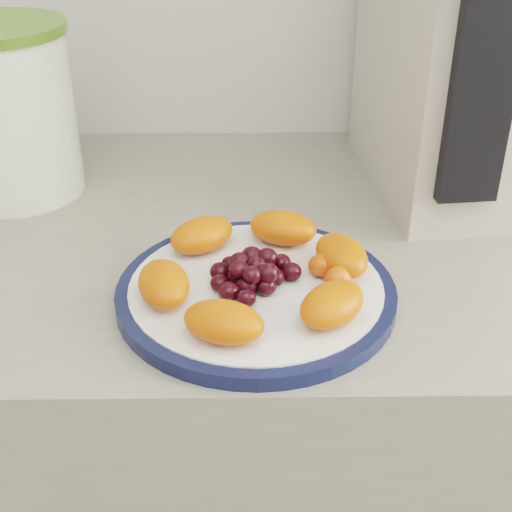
{
  "coord_description": "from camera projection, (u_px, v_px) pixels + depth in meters",
  "views": [
    {
      "loc": [
        -0.03,
        0.46,
        1.3
      ],
      "look_at": [
        -0.02,
        1.04,
        0.95
      ],
      "focal_mm": 50.0,
      "sensor_mm": 36.0,
      "label": 1
    }
  ],
  "objects": [
    {
      "name": "fruit_plate",
      "position": [
        261.0,
        269.0,
        0.69
      ],
      "size": [
        0.24,
        0.24,
        0.03
      ],
      "color": "#E1460D",
      "rests_on": "plate_face"
    },
    {
      "name": "counter",
      "position": [
        271.0,
        488.0,
        1.07
      ],
      "size": [
        3.5,
        0.6,
        0.9
      ],
      "primitive_type": "cube",
      "color": "gray",
      "rests_on": "floor"
    },
    {
      "name": "plate_face",
      "position": [
        256.0,
        292.0,
        0.7
      ],
      "size": [
        0.25,
        0.25,
        0.02
      ],
      "primitive_type": "cylinder",
      "color": "white",
      "rests_on": "counter"
    },
    {
      "name": "cabinet_face",
      "position": [
        271.0,
        502.0,
        1.09
      ],
      "size": [
        3.48,
        0.58,
        0.84
      ],
      "primitive_type": "cube",
      "color": "#7A6049",
      "rests_on": "floor"
    },
    {
      "name": "appliance_panel",
      "position": [
        485.0,
        69.0,
        0.71
      ],
      "size": [
        0.07,
        0.03,
        0.28
      ],
      "primitive_type": "cube",
      "rotation": [
        0.0,
        0.0,
        0.1
      ],
      "color": "black",
      "rests_on": "appliance_body"
    },
    {
      "name": "canister",
      "position": [
        7.0,
        116.0,
        0.87
      ],
      "size": [
        0.21,
        0.21,
        0.2
      ],
      "primitive_type": "cylinder",
      "rotation": [
        0.0,
        0.0,
        0.32
      ],
      "color": "#4F741B",
      "rests_on": "counter"
    },
    {
      "name": "appliance_body",
      "position": [
        477.0,
        35.0,
        0.85
      ],
      "size": [
        0.25,
        0.33,
        0.38
      ],
      "primitive_type": "cube",
      "rotation": [
        0.0,
        0.0,
        0.1
      ],
      "color": "#BDB2A3",
      "rests_on": "counter"
    },
    {
      "name": "plate_rim",
      "position": [
        256.0,
        293.0,
        0.7
      ],
      "size": [
        0.28,
        0.28,
        0.01
      ],
      "primitive_type": "cylinder",
      "color": "#11193D",
      "rests_on": "counter"
    }
  ]
}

